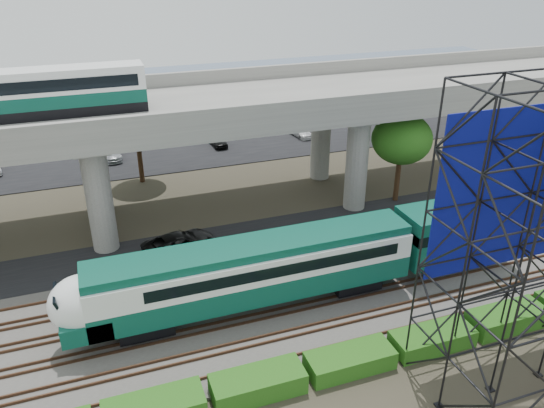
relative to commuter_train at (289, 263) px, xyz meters
name	(u,v)px	position (x,y,z in m)	size (l,w,h in m)	color
ground	(300,322)	(-0.05, -2.00, -2.88)	(140.00, 140.00, 0.00)	#474233
ballast_bed	(288,302)	(-0.05, 0.00, -2.78)	(90.00, 12.00, 0.20)	slate
service_road	(247,238)	(-0.05, 8.50, -2.84)	(90.00, 5.00, 0.08)	black
parking_lot	(185,141)	(-0.05, 32.00, -2.84)	(90.00, 18.00, 0.08)	black
harbor_water	(156,95)	(-0.05, 54.00, -2.87)	(140.00, 40.00, 0.03)	#495B78
rail_tracks	(288,299)	(-0.05, 0.00, -2.60)	(90.00, 9.52, 0.16)	#472D1E
commuter_train	(289,263)	(0.00, 0.00, 0.00)	(29.30, 3.06, 4.30)	black
overpass	(213,114)	(-0.91, 14.00, 5.33)	(80.00, 12.00, 12.40)	#9E9B93
hedge_strip	(350,360)	(0.96, -6.30, -2.32)	(34.60, 1.80, 1.20)	#205613
trees	(166,151)	(-4.72, 14.17, 2.69)	(40.94, 16.94, 7.69)	#382314
suv	(180,243)	(-5.13, 8.13, -2.07)	(2.42, 5.25, 1.46)	black
parked_cars	(176,138)	(-1.15, 31.42, -2.20)	(38.00, 9.61, 1.31)	white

